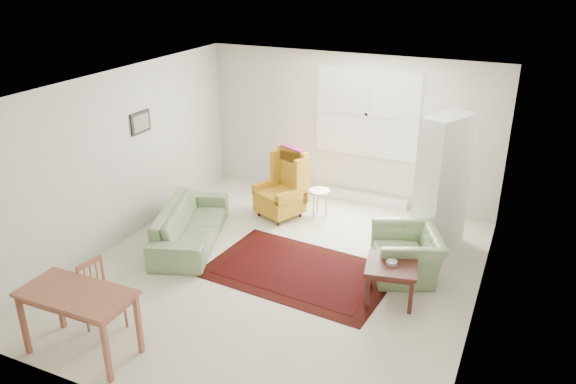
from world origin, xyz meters
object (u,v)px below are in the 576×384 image
at_px(stool, 319,203).
at_px(desk_chair, 104,298).
at_px(coffee_table, 390,282).
at_px(sofa, 190,218).
at_px(desk, 81,323).
at_px(cabinet, 443,183).
at_px(armchair, 407,250).
at_px(wingback_chair, 280,184).

height_order(stool, desk_chair, desk_chair).
bearing_deg(coffee_table, desk_chair, -144.97).
bearing_deg(sofa, desk, 168.70).
bearing_deg(sofa, stool, -59.86).
bearing_deg(cabinet, armchair, -76.85).
height_order(sofa, cabinet, cabinet).
distance_m(coffee_table, cabinet, 1.86).
xyz_separation_m(sofa, stool, (1.38, 1.63, -0.17)).
xyz_separation_m(wingback_chair, desk_chair, (-0.49, -3.52, -0.14)).
relative_size(wingback_chair, desk, 0.94).
distance_m(coffee_table, stool, 2.53).
relative_size(sofa, armchair, 2.05).
bearing_deg(wingback_chair, sofa, -97.99).
bearing_deg(armchair, desk_chair, -71.17).
distance_m(wingback_chair, desk_chair, 3.55).
bearing_deg(sofa, armchair, -102.15).
distance_m(sofa, wingback_chair, 1.57).
xyz_separation_m(coffee_table, desk_chair, (-2.74, -1.92, 0.17)).
xyz_separation_m(armchair, stool, (-1.72, 1.23, -0.14)).
height_order(coffee_table, cabinet, cabinet).
bearing_deg(sofa, cabinet, -86.14).
bearing_deg(wingback_chair, desk_chair, -74.64).
height_order(armchair, desk_chair, desk_chair).
xyz_separation_m(cabinet, desk, (-2.94, -4.03, -0.59)).
distance_m(desk, desk_chair, 0.42).
distance_m(cabinet, desk, 5.02).
height_order(sofa, wingback_chair, wingback_chair).
bearing_deg(wingback_chair, cabinet, 25.58).
distance_m(armchair, wingback_chair, 2.48).
bearing_deg(desk_chair, coffee_table, -46.30).
height_order(wingback_chair, cabinet, cabinet).
height_order(coffee_table, desk_chair, desk_chair).
xyz_separation_m(stool, desk_chair, (-1.06, -3.81, 0.19)).
bearing_deg(desk_chair, wingback_chair, 0.67).
relative_size(armchair, wingback_chair, 0.85).
relative_size(cabinet, desk, 1.63).
height_order(coffee_table, stool, coffee_table).
height_order(armchair, coffee_table, armchair).
relative_size(coffee_table, stool, 1.34).
bearing_deg(cabinet, wingback_chair, -153.04).
xyz_separation_m(coffee_table, stool, (-1.68, 1.89, -0.02)).
bearing_deg(armchair, coffee_table, -27.40).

